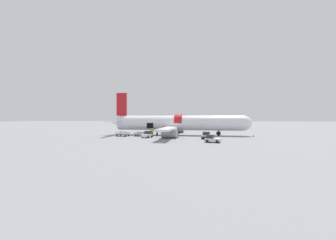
# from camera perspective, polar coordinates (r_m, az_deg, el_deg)

# --- Properties ---
(ground_plane) EXTENTS (500.00, 500.00, 0.00)m
(ground_plane) POSITION_cam_1_polar(r_m,az_deg,el_deg) (50.07, -0.69, -4.63)
(ground_plane) COLOR gray
(airplane) EXTENTS (37.29, 33.89, 11.48)m
(airplane) POSITION_cam_1_polar(r_m,az_deg,el_deg) (54.57, 2.47, -0.93)
(airplane) COLOR silver
(airplane) RESTS_ON ground_plane
(baggage_tug_lead) EXTENTS (2.47, 2.84, 1.52)m
(baggage_tug_lead) POSITION_cam_1_polar(r_m,az_deg,el_deg) (47.75, -5.75, -4.11)
(baggage_tug_lead) COLOR white
(baggage_tug_lead) RESTS_ON ground_plane
(baggage_tug_mid) EXTENTS (2.35, 2.54, 1.56)m
(baggage_tug_mid) POSITION_cam_1_polar(r_m,az_deg,el_deg) (45.22, 10.59, -4.35)
(baggage_tug_mid) COLOR silver
(baggage_tug_mid) RESTS_ON ground_plane
(baggage_tug_rear) EXTENTS (3.18, 2.57, 1.41)m
(baggage_tug_rear) POSITION_cam_1_polar(r_m,az_deg,el_deg) (39.10, 12.19, -5.19)
(baggage_tug_rear) COLOR silver
(baggage_tug_rear) RESTS_ON ground_plane
(baggage_cart_loading) EXTENTS (3.69, 2.08, 1.10)m
(baggage_cart_loading) POSITION_cam_1_polar(r_m,az_deg,el_deg) (51.65, -7.62, -3.88)
(baggage_cart_loading) COLOR #B7BABF
(baggage_cart_loading) RESTS_ON ground_plane
(baggage_cart_queued) EXTENTS (4.13, 2.29, 1.14)m
(baggage_cart_queued) POSITION_cam_1_polar(r_m,az_deg,el_deg) (52.03, -12.35, -3.80)
(baggage_cart_queued) COLOR silver
(baggage_cart_queued) RESTS_ON ground_plane
(ground_crew_loader_a) EXTENTS (0.63, 0.55, 1.83)m
(ground_crew_loader_a) POSITION_cam_1_polar(r_m,az_deg,el_deg) (52.62, -4.33, -3.33)
(ground_crew_loader_a) COLOR #1E2338
(ground_crew_loader_a) RESTS_ON ground_plane
(ground_crew_loader_b) EXTENTS (0.49, 0.63, 1.80)m
(ground_crew_loader_b) POSITION_cam_1_polar(r_m,az_deg,el_deg) (51.16, -3.16, -3.46)
(ground_crew_loader_b) COLOR #1E2338
(ground_crew_loader_b) RESTS_ON ground_plane
(ground_crew_driver) EXTENTS (0.59, 0.59, 1.85)m
(ground_crew_driver) POSITION_cam_1_polar(r_m,az_deg,el_deg) (52.55, -3.00, -3.32)
(ground_crew_driver) COLOR black
(ground_crew_driver) RESTS_ON ground_plane
(ground_crew_supervisor) EXTENTS (0.57, 0.57, 1.80)m
(ground_crew_supervisor) POSITION_cam_1_polar(r_m,az_deg,el_deg) (53.48, -4.64, -3.29)
(ground_crew_supervisor) COLOR black
(ground_crew_supervisor) RESTS_ON ground_plane
(safety_cone_nose) EXTENTS (0.45, 0.45, 0.55)m
(safety_cone_nose) POSITION_cam_1_polar(r_m,az_deg,el_deg) (54.01, 22.58, -4.03)
(safety_cone_nose) COLOR black
(safety_cone_nose) RESTS_ON ground_plane
(safety_cone_engine_left) EXTENTS (0.50, 0.50, 0.60)m
(safety_cone_engine_left) POSITION_cam_1_polar(r_m,az_deg,el_deg) (37.11, -1.01, -6.02)
(safety_cone_engine_left) COLOR black
(safety_cone_engine_left) RESTS_ON ground_plane
(safety_cone_wingtip) EXTENTS (0.44, 0.44, 0.72)m
(safety_cone_wingtip) POSITION_cam_1_polar(r_m,az_deg,el_deg) (46.78, 2.85, -4.59)
(safety_cone_wingtip) COLOR black
(safety_cone_wingtip) RESTS_ON ground_plane
(safety_cone_tail) EXTENTS (0.56, 0.56, 0.70)m
(safety_cone_tail) POSITION_cam_1_polar(r_m,az_deg,el_deg) (58.20, -14.11, -3.60)
(safety_cone_tail) COLOR black
(safety_cone_tail) RESTS_ON ground_plane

